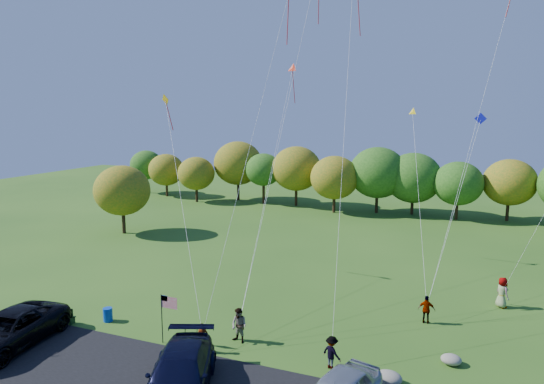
{
  "coord_description": "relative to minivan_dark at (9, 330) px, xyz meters",
  "views": [
    {
      "loc": [
        9.95,
        -20.98,
        12.12
      ],
      "look_at": [
        -0.91,
        6.0,
        7.36
      ],
      "focal_mm": 32.0,
      "sensor_mm": 36.0,
      "label": 1
    }
  ],
  "objects": [
    {
      "name": "boulder_near",
      "position": [
        18.88,
        3.81,
        -0.65
      ],
      "size": [
        1.26,
        0.99,
        0.63
      ],
      "primitive_type": "ellipsoid",
      "color": "gray",
      "rests_on": "ground"
    },
    {
      "name": "treeline",
      "position": [
        13.56,
        40.6,
        3.65
      ],
      "size": [
        75.75,
        27.87,
        7.89
      ],
      "color": "#352513",
      "rests_on": "ground"
    },
    {
      "name": "flyer_b",
      "position": [
        10.86,
        5.0,
        -0.03
      ],
      "size": [
        1.06,
        0.92,
        1.88
      ],
      "primitive_type": "imported",
      "rotation": [
        0.0,
        0.0,
        -0.25
      ],
      "color": "#4C4C59",
      "rests_on": "ground"
    },
    {
      "name": "park_bench",
      "position": [
        0.15,
        3.31,
        -0.46
      ],
      "size": [
        1.74,
        0.54,
        0.96
      ],
      "rotation": [
        0.0,
        0.0,
        0.14
      ],
      "color": "black",
      "rests_on": "ground"
    },
    {
      "name": "minivan_navy",
      "position": [
        10.67,
        -0.46,
        0.02
      ],
      "size": [
        4.78,
        6.94,
        1.87
      ],
      "primitive_type": "imported",
      "rotation": [
        0.0,
        0.0,
        0.37
      ],
      "color": "black",
      "rests_on": "asphalt_lane"
    },
    {
      "name": "flyer_a",
      "position": [
        9.6,
        3.31,
        -0.2
      ],
      "size": [
        0.67,
        0.63,
        1.53
      ],
      "primitive_type": "imported",
      "rotation": [
        0.0,
        0.0,
        0.64
      ],
      "color": "#4C4C59",
      "rests_on": "ground"
    },
    {
      "name": "flyer_e",
      "position": [
        24.15,
        15.44,
        0.0
      ],
      "size": [
        1.06,
        1.13,
        1.95
      ],
      "primitive_type": "imported",
      "rotation": [
        0.0,
        0.0,
        2.2
      ],
      "color": "#4C4C59",
      "rests_on": "ground"
    },
    {
      "name": "trash_barrel",
      "position": [
        2.54,
        4.5,
        -0.57
      ],
      "size": [
        0.54,
        0.54,
        0.8
      ],
      "primitive_type": "cylinder",
      "color": "#0B3CB0",
      "rests_on": "ground"
    },
    {
      "name": "flyer_d",
      "position": [
        19.94,
        11.22,
        -0.14
      ],
      "size": [
        0.98,
        0.43,
        1.66
      ],
      "primitive_type": "imported",
      "rotation": [
        0.0,
        0.0,
        3.17
      ],
      "color": "#4C4C59",
      "rests_on": "ground"
    },
    {
      "name": "kites_aloft",
      "position": [
        14.23,
        18.66,
        18.84
      ],
      "size": [
        27.02,
        8.98,
        14.04
      ],
      "color": "#EA1A5F",
      "rests_on": "ground"
    },
    {
      "name": "flag_assembly",
      "position": [
        7.4,
        3.41,
        1.07
      ],
      "size": [
        1.0,
        0.65,
        2.7
      ],
      "color": "black",
      "rests_on": "ground"
    },
    {
      "name": "flyer_c",
      "position": [
        16.14,
        4.22,
        -0.16
      ],
      "size": [
        1.2,
        1.0,
        1.62
      ],
      "primitive_type": "imported",
      "rotation": [
        0.0,
        0.0,
        2.68
      ],
      "color": "#4C4C59",
      "rests_on": "ground"
    },
    {
      "name": "ground",
      "position": [
        11.6,
        4.11,
        -0.97
      ],
      "size": [
        140.0,
        140.0,
        0.0
      ],
      "primitive_type": "plane",
      "color": "#2B5518",
      "rests_on": "ground"
    },
    {
      "name": "minivan_dark",
      "position": [
        0.0,
        0.0,
        0.0
      ],
      "size": [
        3.65,
        6.81,
        1.82
      ],
      "primitive_type": "imported",
      "rotation": [
        0.0,
        0.0,
        0.1
      ],
      "color": "black",
      "rests_on": "asphalt_lane"
    },
    {
      "name": "boulder_far",
      "position": [
        21.46,
        6.74,
        -0.71
      ],
      "size": [
        0.99,
        0.82,
        0.51
      ],
      "primitive_type": "ellipsoid",
      "color": "gray",
      "rests_on": "ground"
    }
  ]
}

